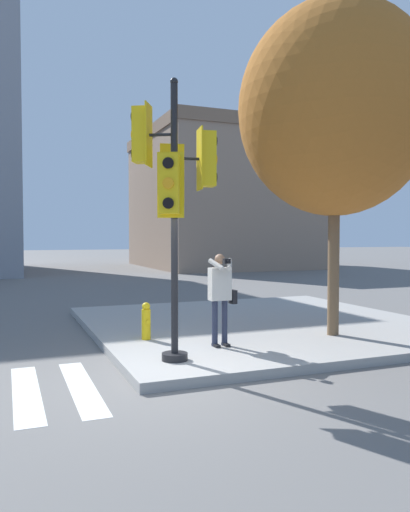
{
  "coord_description": "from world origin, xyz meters",
  "views": [
    {
      "loc": [
        -2.21,
        -7.23,
        2.21
      ],
      "look_at": [
        1.09,
        1.02,
        1.87
      ],
      "focal_mm": 35.0,
      "sensor_mm": 36.0,
      "label": 1
    }
  ],
  "objects": [
    {
      "name": "traffic_signal_pole",
      "position": [
        0.36,
        0.61,
        3.11
      ],
      "size": [
        1.37,
        1.38,
        4.64
      ],
      "color": "black",
      "rests_on": "sidewalk_corner"
    },
    {
      "name": "building_right",
      "position": [
        12.77,
        27.1,
        4.99
      ],
      "size": [
        11.15,
        12.92,
        9.96
      ],
      "color": "gray",
      "rests_on": "ground_plane"
    },
    {
      "name": "fire_hydrant",
      "position": [
        0.37,
        2.38,
        0.53
      ],
      "size": [
        0.18,
        0.24,
        0.74
      ],
      "color": "yellow",
      "rests_on": "sidewalk_corner"
    },
    {
      "name": "street_tree",
      "position": [
        4.12,
        1.39,
        4.82
      ],
      "size": [
        3.98,
        3.98,
        6.86
      ],
      "color": "brown",
      "rests_on": "sidewalk_corner"
    },
    {
      "name": "ground_plane",
      "position": [
        0.0,
        0.0,
        0.0
      ],
      "size": [
        160.0,
        160.0,
        0.0
      ],
      "primitive_type": "plane",
      "color": "slate"
    },
    {
      "name": "sidewalk_corner",
      "position": [
        3.5,
        3.5,
        0.08
      ],
      "size": [
        8.0,
        8.0,
        0.16
      ],
      "color": "#9E9B96",
      "rests_on": "ground_plane"
    },
    {
      "name": "person_photographer",
      "position": [
        1.52,
        1.29,
        1.19
      ],
      "size": [
        0.58,
        0.54,
        1.73
      ],
      "color": "black",
      "rests_on": "sidewalk_corner"
    }
  ]
}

